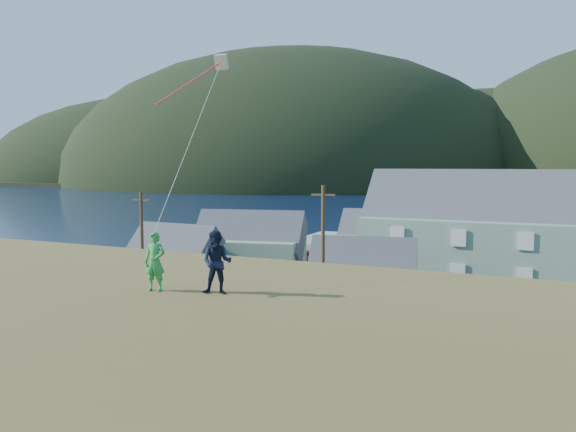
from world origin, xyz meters
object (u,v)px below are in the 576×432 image
(shed_teal, at_px, (172,258))
(shed_palegreen_far, at_px, (391,241))
(shed_white, at_px, (362,275))
(kite_flyer_green, at_px, (155,262))
(wharf, at_px, (396,245))
(kite_flyer_navy, at_px, (217,263))
(shed_palegreen_near, at_px, (249,247))

(shed_teal, relative_size, shed_palegreen_far, 0.78)
(shed_white, xyz_separation_m, kite_flyer_green, (2.24, -27.68, 5.58))
(shed_teal, height_order, shed_white, shed_teal)
(wharf, relative_size, shed_teal, 2.98)
(shed_palegreen_far, bearing_deg, shed_white, -86.46)
(wharf, bearing_deg, kite_flyer_navy, -81.32)
(kite_flyer_green, bearing_deg, shed_teal, 114.67)
(kite_flyer_green, xyz_separation_m, kite_flyer_navy, (1.80, 0.40, 0.04))
(shed_teal, height_order, shed_palegreen_far, shed_palegreen_far)
(shed_palegreen_far, xyz_separation_m, kite_flyer_green, (4.49, -45.50, 5.24))
(shed_palegreen_near, relative_size, kite_flyer_green, 6.93)
(shed_teal, height_order, kite_flyer_green, kite_flyer_green)
(shed_palegreen_near, distance_m, shed_palegreen_far, 15.51)
(shed_white, distance_m, kite_flyer_navy, 28.14)
(wharf, height_order, kite_flyer_green, kite_flyer_green)
(shed_teal, bearing_deg, kite_flyer_navy, -48.41)
(shed_teal, height_order, kite_flyer_navy, kite_flyer_navy)
(shed_teal, bearing_deg, shed_white, 1.00)
(shed_white, relative_size, kite_flyer_navy, 5.03)
(shed_teal, distance_m, shed_palegreen_far, 23.22)
(shed_white, distance_m, shed_palegreen_far, 17.97)
(wharf, distance_m, kite_flyer_green, 59.70)
(shed_palegreen_near, xyz_separation_m, kite_flyer_green, (15.81, -34.89, 5.16))
(kite_flyer_navy, bearing_deg, wharf, 80.95)
(shed_white, xyz_separation_m, kite_flyer_navy, (4.04, -27.28, 5.62))
(shed_palegreen_near, bearing_deg, kite_flyer_navy, -74.86)
(wharf, relative_size, kite_flyer_green, 15.47)
(shed_palegreen_far, relative_size, kite_flyer_navy, 6.40)
(kite_flyer_green, bearing_deg, shed_palegreen_far, 84.87)
(shed_white, distance_m, kite_flyer_green, 28.32)
(shed_teal, distance_m, kite_flyer_green, 35.35)
(wharf, distance_m, shed_palegreen_near, 25.55)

